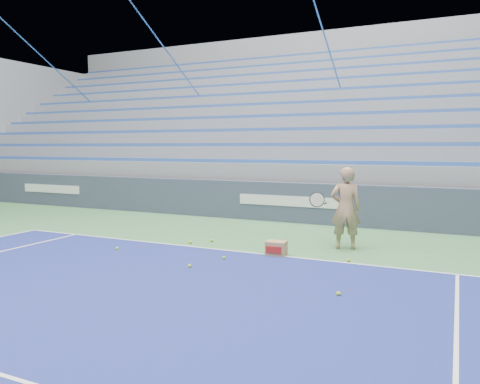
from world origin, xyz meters
name	(u,v)px	position (x,y,z in m)	size (l,w,h in m)	color
sponsor_barrier	(295,203)	(0.00, 15.88, 0.55)	(30.00, 0.32, 1.10)	#373F54
bleachers	(343,140)	(0.00, 21.60, 2.36)	(31.00, 9.15, 7.30)	gray
tennis_player	(345,208)	(2.00, 13.08, 0.84)	(0.96, 0.91, 1.68)	tan
ball_box	(276,248)	(0.95, 11.92, 0.14)	(0.39, 0.31, 0.28)	#A67F50
tennis_ball_0	(212,241)	(-0.79, 12.52, 0.03)	(0.07, 0.07, 0.07)	#A4D62B
tennis_ball_1	(224,258)	(0.18, 11.20, 0.03)	(0.07, 0.07, 0.07)	#A4D62B
tennis_ball_2	(117,249)	(-2.14, 11.00, 0.03)	(0.07, 0.07, 0.07)	#A4D62B
tennis_ball_3	(190,266)	(-0.08, 10.42, 0.03)	(0.07, 0.07, 0.07)	#A4D62B
tennis_ball_4	(349,260)	(2.32, 12.00, 0.03)	(0.07, 0.07, 0.07)	#A4D62B
tennis_ball_5	(190,242)	(-1.13, 12.18, 0.03)	(0.07, 0.07, 0.07)	#A4D62B
tennis_ball_6	(338,294)	(2.60, 10.00, 0.03)	(0.07, 0.07, 0.07)	#A4D62B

